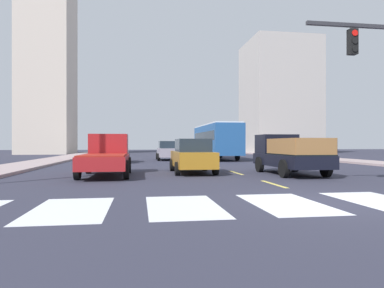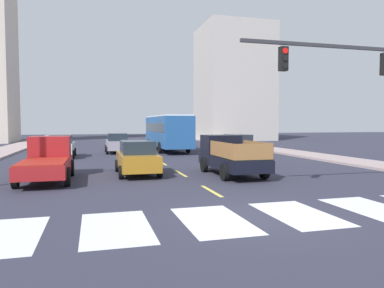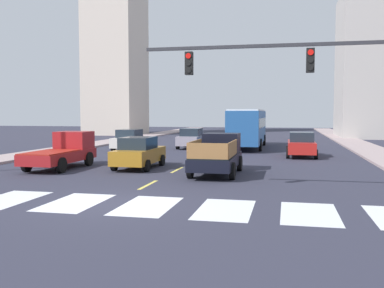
{
  "view_description": "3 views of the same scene",
  "coord_description": "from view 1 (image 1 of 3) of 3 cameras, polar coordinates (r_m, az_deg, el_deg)",
  "views": [
    {
      "loc": [
        -4.85,
        -8.12,
        1.47
      ],
      "look_at": [
        -1.42,
        14.63,
        1.46
      ],
      "focal_mm": 32.51,
      "sensor_mm": 36.0,
      "label": 1
    },
    {
      "loc": [
        -4.35,
        -9.07,
        2.6
      ],
      "look_at": [
        1.64,
        12.8,
        1.3
      ],
      "focal_mm": 33.9,
      "sensor_mm": 36.0,
      "label": 2
    },
    {
      "loc": [
        5.68,
        -13.39,
        3.01
      ],
      "look_at": [
        0.83,
        8.91,
        1.4
      ],
      "focal_mm": 40.8,
      "sensor_mm": 36.0,
      "label": 3
    }
  ],
  "objects": [
    {
      "name": "ground_plane",
      "position": [
        9.57,
        22.29,
        -8.84
      ],
      "size": [
        160.0,
        160.0,
        0.0
      ],
      "primitive_type": "plane",
      "color": "#2E2E3E"
    },
    {
      "name": "sidewalk_left",
      "position": [
        27.17,
        -24.3,
        -2.93
      ],
      "size": [
        2.97,
        110.0,
        0.15
      ],
      "primitive_type": "cube",
      "color": "#A48E8E",
      "rests_on": "ground"
    },
    {
      "name": "crosswalk_stripe_2",
      "position": [
        8.31,
        -1.43,
        -10.16
      ],
      "size": [
        1.69,
        3.13,
        0.01
      ],
      "primitive_type": "cube",
      "color": "silver",
      "rests_on": "ground"
    },
    {
      "name": "pickup_stakebed",
      "position": [
        17.8,
        15.2,
        -1.71
      ],
      "size": [
        2.18,
        5.2,
        1.96
      ],
      "rotation": [
        0.0,
        0.0,
        0.04
      ],
      "color": "black",
      "rests_on": "ground"
    },
    {
      "name": "sidewalk_right",
      "position": [
        31.22,
        24.57,
        -2.54
      ],
      "size": [
        2.97,
        110.0,
        0.15
      ],
      "primitive_type": "cube",
      "color": "#A48E8E",
      "rests_on": "ground"
    },
    {
      "name": "sedan_near_left",
      "position": [
        17.54,
        0.06,
        -1.98
      ],
      "size": [
        2.02,
        4.4,
        1.72
      ],
      "rotation": [
        0.0,
        0.0,
        0.02
      ],
      "color": "#A66F1C",
      "rests_on": "ground"
    },
    {
      "name": "crosswalk_stripe_3",
      "position": [
        8.99,
        15.18,
        -9.39
      ],
      "size": [
        1.69,
        3.13,
        0.01
      ],
      "primitive_type": "cube",
      "color": "silver",
      "rests_on": "ground"
    },
    {
      "name": "lane_dash_0",
      "position": [
        13.13,
        13.24,
        -6.41
      ],
      "size": [
        0.16,
        2.4,
        0.01
      ],
      "primitive_type": "cube",
      "color": "#DFC953",
      "rests_on": "ground"
    },
    {
      "name": "block_mid_left",
      "position": [
        57.42,
        14.06,
        7.37
      ],
      "size": [
        10.2,
        10.35,
        17.62
      ],
      "primitive_type": "cube",
      "color": "#B0A9A3",
      "rests_on": "ground"
    },
    {
      "name": "sedan_mid",
      "position": [
        31.47,
        -3.96,
        -1.09
      ],
      "size": [
        2.02,
        4.4,
        1.72
      ],
      "rotation": [
        0.0,
        0.0,
        0.02
      ],
      "color": "#958C9B",
      "rests_on": "ground"
    },
    {
      "name": "city_bus",
      "position": [
        33.4,
        3.97,
        0.85
      ],
      "size": [
        2.72,
        10.8,
        3.32
      ],
      "rotation": [
        0.0,
        0.0,
        -0.03
      ],
      "color": "#225291",
      "rests_on": "ground"
    },
    {
      "name": "lane_dash_4",
      "position": [
        32.51,
        0.01,
        -2.57
      ],
      "size": [
        0.16,
        2.4,
        0.01
      ],
      "primitive_type": "cube",
      "color": "#DFC953",
      "rests_on": "ground"
    },
    {
      "name": "tower_tall_centre",
      "position": [
        57.18,
        -22.59,
        14.09
      ],
      "size": [
        7.02,
        8.56,
        30.74
      ],
      "primitive_type": "cube",
      "color": "beige",
      "rests_on": "ground"
    },
    {
      "name": "crosswalk_stripe_1",
      "position": [
        8.39,
        -19.3,
        -10.07
      ],
      "size": [
        1.69,
        3.13,
        0.01
      ],
      "primitive_type": "cube",
      "color": "silver",
      "rests_on": "ground"
    },
    {
      "name": "lane_dash_7",
      "position": [
        47.39,
        -2.7,
        -1.75
      ],
      "size": [
        0.16,
        2.4,
        0.01
      ],
      "primitive_type": "cube",
      "color": "#DFC953",
      "rests_on": "ground"
    },
    {
      "name": "pickup_dark",
      "position": [
        16.81,
        -13.8,
        -1.86
      ],
      "size": [
        2.18,
        5.2,
        1.96
      ],
      "rotation": [
        0.0,
        0.0,
        -0.0
      ],
      "color": "maroon",
      "rests_on": "ground"
    },
    {
      "name": "lane_dash_3",
      "position": [
        27.58,
        1.56,
        -3.03
      ],
      "size": [
        0.16,
        2.4,
        0.01
      ],
      "primitive_type": "cube",
      "color": "#DFC953",
      "rests_on": "ground"
    },
    {
      "name": "lane_dash_2",
      "position": [
        22.69,
        3.79,
        -3.69
      ],
      "size": [
        0.16,
        2.4,
        0.01
      ],
      "primitive_type": "cube",
      "color": "#DFC953",
      "rests_on": "ground"
    },
    {
      "name": "lane_dash_5",
      "position": [
        37.46,
        -1.13,
        -2.22
      ],
      "size": [
        0.16,
        2.4,
        0.01
      ],
      "primitive_type": "cube",
      "color": "#DFC953",
      "rests_on": "ground"
    },
    {
      "name": "crosswalk_stripe_4",
      "position": [
        10.27,
        28.48,
        -8.2
      ],
      "size": [
        1.69,
        3.13,
        0.01
      ],
      "primitive_type": "cube",
      "color": "silver",
      "rests_on": "ground"
    },
    {
      "name": "lane_dash_6",
      "position": [
        42.42,
        -2.01,
        -1.96
      ],
      "size": [
        0.16,
        2.4,
        0.01
      ],
      "primitive_type": "cube",
      "color": "#DFC953",
      "rests_on": "ground"
    },
    {
      "name": "lane_dash_1",
      "position": [
        17.85,
        7.24,
        -4.7
      ],
      "size": [
        0.16,
        2.4,
        0.01
      ],
      "primitive_type": "cube",
      "color": "#DFC953",
      "rests_on": "ground"
    },
    {
      "name": "sedan_near_right",
      "position": [
        28.15,
        15.63,
        -1.23
      ],
      "size": [
        2.02,
        4.4,
        1.72
      ],
      "rotation": [
        0.0,
        0.0,
        0.03
      ],
      "color": "red",
      "rests_on": "ground"
    },
    {
      "name": "sedan_far",
      "position": [
        28.1,
        -12.35,
        -1.23
      ],
      "size": [
        2.02,
        4.4,
        1.72
      ],
      "rotation": [
        0.0,
        0.0,
        -0.01
      ],
      "color": "silver",
      "rests_on": "ground"
    }
  ]
}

